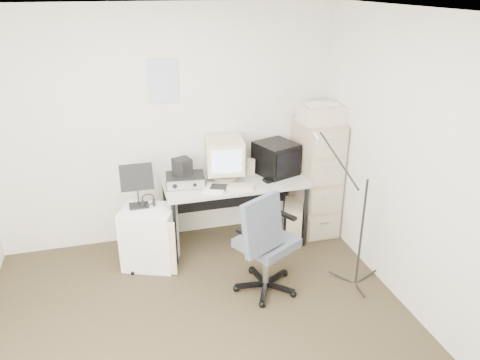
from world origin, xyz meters
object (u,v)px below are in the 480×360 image
object	(u,v)px
filing_cabinet	(316,177)
desk	(235,211)
side_cart	(149,237)
office_chair	(267,241)

from	to	relation	value
filing_cabinet	desk	world-z (taller)	filing_cabinet
filing_cabinet	desk	bearing A→B (deg)	-178.19
side_cart	office_chair	bearing A→B (deg)	-13.79
filing_cabinet	side_cart	bearing A→B (deg)	-172.39
filing_cabinet	side_cart	xyz separation A→B (m)	(-1.90, -0.25, -0.34)
side_cart	filing_cabinet	bearing A→B (deg)	29.53
desk	side_cart	size ratio (longest dim) A/B	2.40
filing_cabinet	office_chair	world-z (taller)	filing_cabinet
filing_cabinet	office_chair	size ratio (longest dim) A/B	1.25
filing_cabinet	desk	distance (m)	0.99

